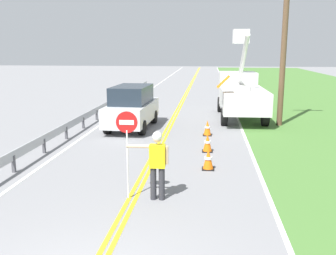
{
  "coord_description": "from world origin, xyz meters",
  "views": [
    {
      "loc": [
        1.94,
        -4.75,
        3.89
      ],
      "look_at": [
        0.57,
        8.06,
        1.2
      ],
      "focal_mm": 40.64,
      "sensor_mm": 36.0,
      "label": 1
    }
  ],
  "objects_px": {
    "stop_sign_paddle": "(127,135)",
    "traffic_cone_mid": "(207,143)",
    "traffic_cone_lead": "(208,159)",
    "oncoming_suv_nearest": "(132,107)",
    "utility_bucket_truck": "(240,93)",
    "flagger_worker": "(157,161)",
    "utility_pole_near": "(285,34)",
    "traffic_cone_tail": "(207,128)"
  },
  "relations": [
    {
      "from": "stop_sign_paddle",
      "to": "traffic_cone_tail",
      "type": "relative_size",
      "value": 3.33
    },
    {
      "from": "traffic_cone_mid",
      "to": "oncoming_suv_nearest",
      "type": "bearing_deg",
      "value": 132.8
    },
    {
      "from": "traffic_cone_mid",
      "to": "utility_pole_near",
      "type": "bearing_deg",
      "value": 56.54
    },
    {
      "from": "stop_sign_paddle",
      "to": "oncoming_suv_nearest",
      "type": "xyz_separation_m",
      "value": [
        -1.69,
        8.92,
        -0.65
      ]
    },
    {
      "from": "utility_pole_near",
      "to": "oncoming_suv_nearest",
      "type": "bearing_deg",
      "value": -168.61
    },
    {
      "from": "utility_pole_near",
      "to": "traffic_cone_tail",
      "type": "distance_m",
      "value": 6.23
    },
    {
      "from": "oncoming_suv_nearest",
      "to": "utility_pole_near",
      "type": "bearing_deg",
      "value": 11.39
    },
    {
      "from": "utility_pole_near",
      "to": "utility_bucket_truck",
      "type": "bearing_deg",
      "value": 129.43
    },
    {
      "from": "flagger_worker",
      "to": "utility_bucket_truck",
      "type": "bearing_deg",
      "value": 76.27
    },
    {
      "from": "traffic_cone_lead",
      "to": "traffic_cone_mid",
      "type": "bearing_deg",
      "value": 90.94
    },
    {
      "from": "flagger_worker",
      "to": "traffic_cone_lead",
      "type": "xyz_separation_m",
      "value": [
        1.32,
        2.69,
        -0.71
      ]
    },
    {
      "from": "oncoming_suv_nearest",
      "to": "utility_bucket_truck",
      "type": "bearing_deg",
      "value": 33.97
    },
    {
      "from": "flagger_worker",
      "to": "stop_sign_paddle",
      "type": "bearing_deg",
      "value": -179.06
    },
    {
      "from": "stop_sign_paddle",
      "to": "traffic_cone_mid",
      "type": "height_order",
      "value": "stop_sign_paddle"
    },
    {
      "from": "flagger_worker",
      "to": "stop_sign_paddle",
      "type": "height_order",
      "value": "stop_sign_paddle"
    },
    {
      "from": "flagger_worker",
      "to": "traffic_cone_lead",
      "type": "bearing_deg",
      "value": 63.83
    },
    {
      "from": "stop_sign_paddle",
      "to": "utility_pole_near",
      "type": "xyz_separation_m",
      "value": [
        5.71,
        10.42,
        2.85
      ]
    },
    {
      "from": "utility_bucket_truck",
      "to": "traffic_cone_lead",
      "type": "relative_size",
      "value": 9.79
    },
    {
      "from": "traffic_cone_tail",
      "to": "stop_sign_paddle",
      "type": "bearing_deg",
      "value": -104.87
    },
    {
      "from": "utility_bucket_truck",
      "to": "traffic_cone_tail",
      "type": "height_order",
      "value": "utility_bucket_truck"
    },
    {
      "from": "stop_sign_paddle",
      "to": "traffic_cone_lead",
      "type": "relative_size",
      "value": 3.33
    },
    {
      "from": "flagger_worker",
      "to": "traffic_cone_lead",
      "type": "height_order",
      "value": "flagger_worker"
    },
    {
      "from": "oncoming_suv_nearest",
      "to": "traffic_cone_mid",
      "type": "height_order",
      "value": "oncoming_suv_nearest"
    },
    {
      "from": "traffic_cone_tail",
      "to": "utility_pole_near",
      "type": "bearing_deg",
      "value": 36.79
    },
    {
      "from": "traffic_cone_lead",
      "to": "traffic_cone_mid",
      "type": "xyz_separation_m",
      "value": [
        -0.04,
        2.18,
        0.0
      ]
    },
    {
      "from": "stop_sign_paddle",
      "to": "oncoming_suv_nearest",
      "type": "height_order",
      "value": "stop_sign_paddle"
    },
    {
      "from": "flagger_worker",
      "to": "utility_bucket_truck",
      "type": "relative_size",
      "value": 0.27
    },
    {
      "from": "oncoming_suv_nearest",
      "to": "traffic_cone_lead",
      "type": "bearing_deg",
      "value": -58.74
    },
    {
      "from": "stop_sign_paddle",
      "to": "traffic_cone_mid",
      "type": "relative_size",
      "value": 3.33
    },
    {
      "from": "stop_sign_paddle",
      "to": "traffic_cone_mid",
      "type": "xyz_separation_m",
      "value": [
        2.05,
        4.88,
        -1.37
      ]
    },
    {
      "from": "oncoming_suv_nearest",
      "to": "utility_pole_near",
      "type": "relative_size",
      "value": 0.54
    },
    {
      "from": "stop_sign_paddle",
      "to": "traffic_cone_tail",
      "type": "height_order",
      "value": "stop_sign_paddle"
    },
    {
      "from": "utility_bucket_truck",
      "to": "traffic_cone_tail",
      "type": "xyz_separation_m",
      "value": [
        -1.82,
        -5.0,
        -1.06
      ]
    },
    {
      "from": "oncoming_suv_nearest",
      "to": "stop_sign_paddle",
      "type": "bearing_deg",
      "value": -79.28
    },
    {
      "from": "utility_bucket_truck",
      "to": "traffic_cone_tail",
      "type": "distance_m",
      "value": 5.42
    },
    {
      "from": "utility_pole_near",
      "to": "traffic_cone_lead",
      "type": "bearing_deg",
      "value": -115.14
    },
    {
      "from": "stop_sign_paddle",
      "to": "utility_bucket_truck",
      "type": "bearing_deg",
      "value": 73.05
    },
    {
      "from": "flagger_worker",
      "to": "utility_pole_near",
      "type": "bearing_deg",
      "value": 64.59
    },
    {
      "from": "utility_pole_near",
      "to": "stop_sign_paddle",
      "type": "bearing_deg",
      "value": -118.73
    },
    {
      "from": "traffic_cone_lead",
      "to": "traffic_cone_tail",
      "type": "bearing_deg",
      "value": 90.61
    },
    {
      "from": "oncoming_suv_nearest",
      "to": "traffic_cone_lead",
      "type": "relative_size",
      "value": 6.68
    },
    {
      "from": "traffic_cone_tail",
      "to": "traffic_cone_lead",
      "type": "bearing_deg",
      "value": -89.39
    }
  ]
}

